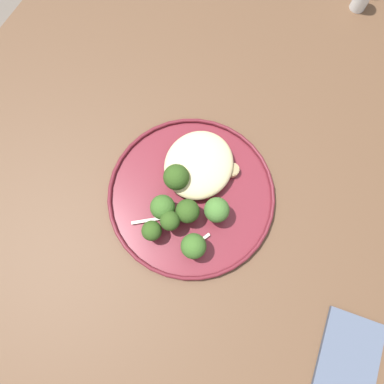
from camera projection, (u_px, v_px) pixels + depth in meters
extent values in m
plane|color=#665B51|center=(189.00, 246.00, 1.34)|extent=(6.00, 6.00, 0.00)
cube|color=brown|center=(186.00, 196.00, 0.65)|extent=(1.40, 1.00, 0.04)
cube|color=#4B3422|center=(162.00, 6.00, 1.21)|extent=(0.06, 0.06, 0.70)
cylinder|color=maroon|center=(192.00, 194.00, 0.62)|extent=(0.29, 0.29, 0.01)
torus|color=maroon|center=(192.00, 193.00, 0.62)|extent=(0.29, 0.29, 0.01)
ellipsoid|color=beige|center=(199.00, 165.00, 0.61)|extent=(0.13, 0.12, 0.04)
cylinder|color=#E5C689|center=(184.00, 152.00, 0.63)|extent=(0.03, 0.03, 0.01)
cylinder|color=#958159|center=(184.00, 151.00, 0.63)|extent=(0.02, 0.02, 0.00)
cylinder|color=#E5C689|center=(232.00, 170.00, 0.62)|extent=(0.02, 0.02, 0.01)
cylinder|color=#958159|center=(232.00, 169.00, 0.61)|extent=(0.02, 0.02, 0.00)
cylinder|color=beige|center=(207.00, 151.00, 0.63)|extent=(0.03, 0.03, 0.01)
cylinder|color=#988766|center=(207.00, 150.00, 0.62)|extent=(0.03, 0.03, 0.00)
cylinder|color=beige|center=(205.00, 184.00, 0.61)|extent=(0.03, 0.03, 0.01)
cylinder|color=#988766|center=(205.00, 182.00, 0.60)|extent=(0.03, 0.03, 0.00)
cylinder|color=#DBB77A|center=(213.00, 172.00, 0.62)|extent=(0.03, 0.03, 0.01)
cylinder|color=#8E774F|center=(213.00, 171.00, 0.61)|extent=(0.03, 0.03, 0.00)
cylinder|color=#7A994C|center=(177.00, 182.00, 0.61)|extent=(0.02, 0.02, 0.02)
sphere|color=#2D4C19|center=(176.00, 177.00, 0.59)|extent=(0.04, 0.04, 0.04)
cylinder|color=#7A994C|center=(216.00, 213.00, 0.60)|extent=(0.02, 0.02, 0.02)
sphere|color=#42702D|center=(217.00, 210.00, 0.57)|extent=(0.04, 0.04, 0.04)
cylinder|color=#89A356|center=(188.00, 214.00, 0.60)|extent=(0.01, 0.01, 0.02)
sphere|color=#2D4C19|center=(187.00, 211.00, 0.57)|extent=(0.04, 0.04, 0.04)
cylinder|color=#7A994C|center=(193.00, 248.00, 0.58)|extent=(0.02, 0.02, 0.02)
sphere|color=#386023|center=(194.00, 246.00, 0.56)|extent=(0.04, 0.04, 0.04)
cylinder|color=#7A994C|center=(164.00, 211.00, 0.60)|extent=(0.02, 0.02, 0.02)
sphere|color=#386023|center=(163.00, 207.00, 0.58)|extent=(0.04, 0.04, 0.04)
cylinder|color=#89A356|center=(153.00, 233.00, 0.59)|extent=(0.02, 0.02, 0.02)
sphere|color=#2D4C19|center=(152.00, 231.00, 0.57)|extent=(0.03, 0.03, 0.03)
cylinder|color=#7A994C|center=(171.00, 224.00, 0.59)|extent=(0.01, 0.01, 0.03)
sphere|color=#2D4C19|center=(170.00, 221.00, 0.57)|extent=(0.03, 0.03, 0.03)
cube|color=silver|center=(147.00, 221.00, 0.60)|extent=(0.04, 0.05, 0.00)
cube|color=silver|center=(201.00, 241.00, 0.59)|extent=(0.04, 0.02, 0.00)
cube|color=#4C566B|center=(348.00, 364.00, 0.55)|extent=(0.16, 0.11, 0.01)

